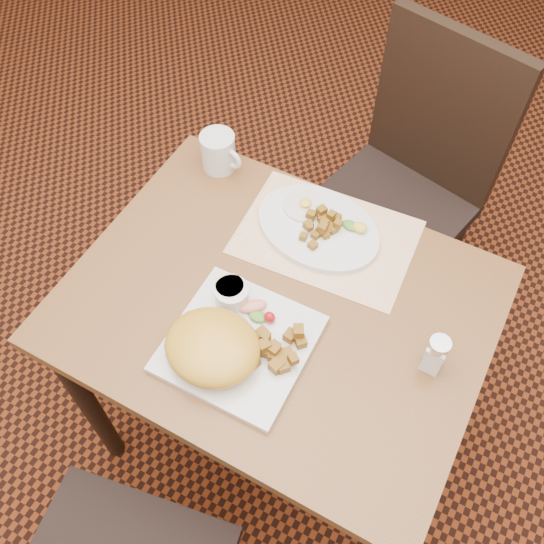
{
  "coord_description": "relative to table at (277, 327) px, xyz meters",
  "views": [
    {
      "loc": [
        0.32,
        -0.61,
        1.87
      ],
      "look_at": [
        -0.02,
        0.02,
        0.82
      ],
      "focal_mm": 40.0,
      "sensor_mm": 36.0,
      "label": 1
    }
  ],
  "objects": [
    {
      "name": "ground",
      "position": [
        0.0,
        0.0,
        -0.64
      ],
      "size": [
        8.0,
        8.0,
        0.0
      ],
      "primitive_type": "plane",
      "color": "black",
      "rests_on": "ground"
    },
    {
      "name": "table",
      "position": [
        0.0,
        0.0,
        0.0
      ],
      "size": [
        0.9,
        0.7,
        0.75
      ],
      "color": "brown",
      "rests_on": "ground"
    },
    {
      "name": "chair_far",
      "position": [
        0.08,
        0.69,
        -0.1
      ],
      "size": [
        0.51,
        0.51,
        0.97
      ],
      "rotation": [
        0.0,
        0.0,
        2.91
      ],
      "color": "black",
      "rests_on": "ground"
    },
    {
      "name": "placemat",
      "position": [
        0.02,
        0.21,
        0.11
      ],
      "size": [
        0.42,
        0.31,
        0.0
      ],
      "primitive_type": "cube",
      "rotation": [
        0.0,
        0.0,
        0.07
      ],
      "color": "white",
      "rests_on": "table"
    },
    {
      "name": "plate_square",
      "position": [
        -0.02,
        -0.13,
        0.12
      ],
      "size": [
        0.28,
        0.28,
        0.02
      ],
      "primitive_type": "cube",
      "rotation": [
        0.0,
        0.0,
        0.02
      ],
      "color": "silver",
      "rests_on": "table"
    },
    {
      "name": "plate_oval",
      "position": [
        -0.01,
        0.22,
        0.12
      ],
      "size": [
        0.34,
        0.27,
        0.02
      ],
      "primitive_type": null,
      "rotation": [
        0.0,
        0.0,
        -0.16
      ],
      "color": "silver",
      "rests_on": "placemat"
    },
    {
      "name": "hollandaise_mound",
      "position": [
        -0.05,
        -0.18,
        0.16
      ],
      "size": [
        0.2,
        0.18,
        0.07
      ],
      "color": "gold",
      "rests_on": "plate_square"
    },
    {
      "name": "ramekin",
      "position": [
        -0.08,
        -0.05,
        0.15
      ],
      "size": [
        0.07,
        0.07,
        0.04
      ],
      "color": "silver",
      "rests_on": "plate_square"
    },
    {
      "name": "garnish_sq",
      "position": [
        -0.02,
        -0.05,
        0.14
      ],
      "size": [
        0.09,
        0.06,
        0.03
      ],
      "color": "#387223",
      "rests_on": "plate_square"
    },
    {
      "name": "fried_egg",
      "position": [
        -0.06,
        0.26,
        0.13
      ],
      "size": [
        0.1,
        0.1,
        0.02
      ],
      "color": "white",
      "rests_on": "plate_oval"
    },
    {
      "name": "garnish_ov",
      "position": [
        0.07,
        0.25,
        0.14
      ],
      "size": [
        0.06,
        0.03,
        0.02
      ],
      "color": "#387223",
      "rests_on": "plate_oval"
    },
    {
      "name": "salt_shaker",
      "position": [
        0.34,
        0.01,
        0.16
      ],
      "size": [
        0.04,
        0.04,
        0.1
      ],
      "color": "white",
      "rests_on": "table"
    },
    {
      "name": "coffee_mug",
      "position": [
        -0.32,
        0.29,
        0.16
      ],
      "size": [
        0.12,
        0.09,
        0.1
      ],
      "color": "silver",
      "rests_on": "table"
    },
    {
      "name": "home_fries_sq",
      "position": [
        0.06,
        -0.11,
        0.14
      ],
      "size": [
        0.11,
        0.12,
        0.04
      ],
      "color": "#936317",
      "rests_on": "plate_square"
    },
    {
      "name": "home_fries_ov",
      "position": [
        0.0,
        0.22,
        0.14
      ],
      "size": [
        0.09,
        0.12,
        0.03
      ],
      "color": "#936317",
      "rests_on": "plate_oval"
    }
  ]
}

